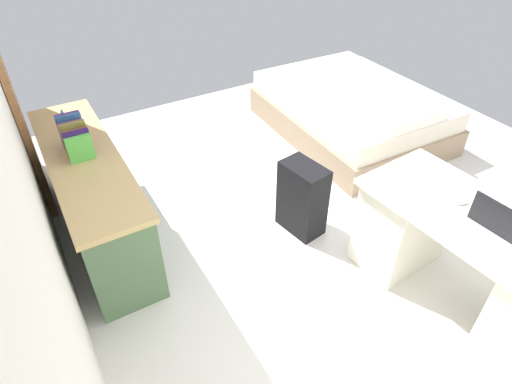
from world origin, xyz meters
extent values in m
plane|color=silver|center=(0.00, 0.00, 0.00)|extent=(5.35, 5.35, 0.00)
cube|color=silver|center=(0.00, 2.05, 1.25)|extent=(4.35, 0.10, 2.51)
cube|color=#936038|center=(1.62, 1.97, 1.02)|extent=(0.88, 0.05, 2.04)
cube|color=silver|center=(-1.07, -0.18, 0.71)|extent=(1.48, 0.76, 0.04)
cube|color=beige|center=(-0.58, -0.15, 0.34)|extent=(0.44, 0.62, 0.69)
cylinder|color=black|center=(-0.86, -1.00, 0.02)|extent=(0.52, 0.52, 0.04)
cylinder|color=black|center=(-0.86, -1.00, 0.21)|extent=(0.06, 0.06, 0.42)
cube|color=#4C6B47|center=(0.80, 1.67, 0.34)|extent=(1.76, 0.44, 0.69)
cube|color=tan|center=(0.80, 1.67, 0.71)|extent=(1.80, 0.48, 0.04)
cube|color=#415B3C|center=(0.40, 1.45, 0.19)|extent=(0.67, 0.01, 0.24)
cube|color=#415B3C|center=(1.19, 1.45, 0.19)|extent=(0.67, 0.01, 0.24)
cube|color=gray|center=(1.05, -1.06, 0.14)|extent=(1.94, 1.45, 0.28)
cube|color=silver|center=(1.05, -1.06, 0.38)|extent=(1.88, 1.39, 0.20)
cube|color=white|center=(0.39, -1.04, 0.53)|extent=(0.50, 0.69, 0.10)
cube|color=black|center=(0.04, 0.28, 0.30)|extent=(0.39, 0.27, 0.60)
cube|color=#B7B7BC|center=(-1.16, -0.23, 0.73)|extent=(0.32, 0.24, 0.02)
cube|color=black|center=(-1.16, -0.12, 0.84)|extent=(0.31, 0.03, 0.19)
ellipsoid|color=white|center=(-0.90, -0.21, 0.74)|extent=(0.07, 0.10, 0.03)
cube|color=#54BC48|center=(0.73, 1.67, 0.82)|extent=(0.03, 0.17, 0.19)
cube|color=#2D1759|center=(0.77, 1.67, 0.83)|extent=(0.04, 0.17, 0.21)
cube|color=brown|center=(0.81, 1.67, 0.83)|extent=(0.03, 0.17, 0.20)
cube|color=olive|center=(0.85, 1.67, 0.85)|extent=(0.04, 0.17, 0.24)
cube|color=olive|center=(0.89, 1.67, 0.82)|extent=(0.04, 0.17, 0.19)
cube|color=#813D7A|center=(0.93, 1.67, 0.83)|extent=(0.03, 0.17, 0.21)
cube|color=#2B5488|center=(0.97, 1.67, 0.85)|extent=(0.04, 0.17, 0.24)
cube|color=#552C81|center=(1.01, 1.67, 0.85)|extent=(0.03, 0.17, 0.24)
cone|color=#4C7FBF|center=(1.38, 1.67, 0.78)|extent=(0.08, 0.08, 0.11)
camera|label=1|loc=(-2.02, 1.90, 2.41)|focal=30.43mm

